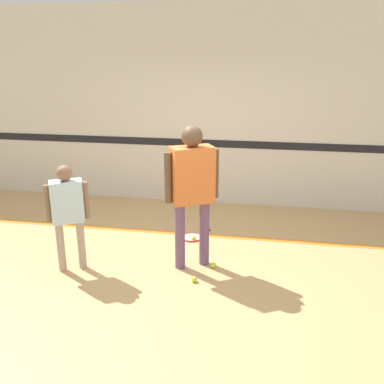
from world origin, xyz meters
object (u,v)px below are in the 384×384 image
at_px(person_instructor, 192,182).
at_px(tennis_ball_stray_left, 214,265).
at_px(racket_spare_on_floor, 193,237).
at_px(tennis_ball_by_spare_racket, 194,238).
at_px(tennis_ball_near_instructor, 194,279).
at_px(person_student_left, 67,207).

height_order(person_instructor, tennis_ball_stray_left, person_instructor).
xyz_separation_m(person_instructor, tennis_ball_stray_left, (0.26, -0.01, -1.01)).
bearing_deg(racket_spare_on_floor, tennis_ball_by_spare_racket, -127.07).
height_order(person_instructor, tennis_ball_by_spare_racket, person_instructor).
height_order(tennis_ball_near_instructor, tennis_ball_stray_left, same).
bearing_deg(person_instructor, person_student_left, 165.10).
relative_size(person_instructor, racket_spare_on_floor, 3.26).
height_order(racket_spare_on_floor, tennis_ball_stray_left, tennis_ball_stray_left).
distance_m(person_instructor, person_student_left, 1.43).
relative_size(racket_spare_on_floor, tennis_ball_stray_left, 7.85).
xyz_separation_m(racket_spare_on_floor, tennis_ball_by_spare_racket, (0.03, -0.09, 0.02)).
relative_size(person_student_left, racket_spare_on_floor, 2.44).
xyz_separation_m(person_student_left, tennis_ball_by_spare_racket, (1.27, 1.05, -0.75)).
bearing_deg(tennis_ball_stray_left, racket_spare_on_floor, 115.79).
height_order(person_student_left, racket_spare_on_floor, person_student_left).
xyz_separation_m(person_instructor, tennis_ball_by_spare_racket, (-0.10, 0.71, -1.01)).
distance_m(person_student_left, tennis_ball_near_instructor, 1.64).
bearing_deg(person_instructor, racket_spare_on_floor, 70.61).
height_order(person_student_left, tennis_ball_near_instructor, person_student_left).
bearing_deg(tennis_ball_stray_left, tennis_ball_by_spare_racket, 116.75).
distance_m(tennis_ball_near_instructor, tennis_ball_by_spare_racket, 1.11).
distance_m(person_instructor, tennis_ball_stray_left, 1.05).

